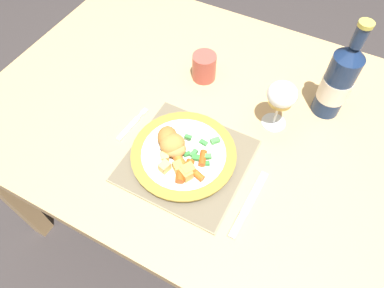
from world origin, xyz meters
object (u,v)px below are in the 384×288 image
object	(u,v)px
wine_glass	(282,96)
bottle	(338,81)
fork	(131,126)
drinking_cup	(204,66)
dining_table	(223,134)
dinner_plate	(184,154)
table_knife	(246,210)

from	to	relation	value
wine_glass	bottle	world-z (taller)	bottle
fork	drinking_cup	distance (m)	0.29
dining_table	bottle	xyz separation A→B (m)	(0.24, 0.16, 0.20)
dinner_plate	drinking_cup	world-z (taller)	drinking_cup
dining_table	table_knife	bearing A→B (deg)	-55.74
wine_glass	dining_table	bearing A→B (deg)	-161.64
table_knife	bottle	xyz separation A→B (m)	(0.08, 0.40, 0.11)
bottle	fork	bearing A→B (deg)	-145.66
drinking_cup	dining_table	bearing A→B (deg)	-41.94
dinner_plate	fork	bearing A→B (deg)	173.44
table_knife	drinking_cup	xyz separation A→B (m)	(-0.29, 0.35, 0.04)
dining_table	drinking_cup	xyz separation A→B (m)	(-0.13, 0.11, 0.13)
dining_table	drinking_cup	size ratio (longest dim) A/B	16.58
fork	bottle	bearing A→B (deg)	34.34
dining_table	wine_glass	bearing A→B (deg)	18.36
dinner_plate	table_knife	size ratio (longest dim) A/B	1.40
dinner_plate	table_knife	world-z (taller)	dinner_plate
dinner_plate	table_knife	distance (m)	0.21
drinking_cup	wine_glass	bearing A→B (deg)	-15.44
bottle	dining_table	bearing A→B (deg)	-146.59
bottle	dinner_plate	bearing A→B (deg)	-129.97
dinner_plate	dining_table	bearing A→B (deg)	77.37
table_knife	drinking_cup	distance (m)	0.46
dining_table	fork	xyz separation A→B (m)	(-0.22, -0.16, 0.09)
dinner_plate	bottle	size ratio (longest dim) A/B	0.93
wine_glass	bottle	distance (m)	0.17
dinner_plate	fork	xyz separation A→B (m)	(-0.18, 0.02, -0.01)
fork	table_knife	size ratio (longest dim) A/B	0.67
drinking_cup	table_knife	bearing A→B (deg)	-50.63
dinner_plate	bottle	xyz separation A→B (m)	(0.28, 0.34, 0.10)
dining_table	dinner_plate	xyz separation A→B (m)	(-0.04, -0.18, 0.10)
table_knife	bottle	world-z (taller)	bottle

